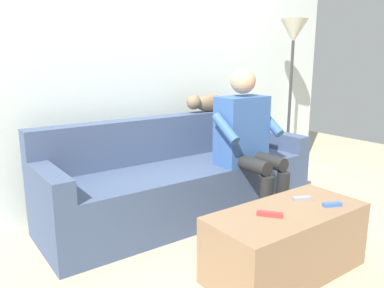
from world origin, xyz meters
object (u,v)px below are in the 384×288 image
person_solo_seated (247,136)px  remote_blue (332,205)px  cat_on_backrest (206,103)px  remote_gray (302,199)px  floor_lamp (293,45)px  coffee_table (286,242)px  remote_red (270,214)px  couch (181,181)px

person_solo_seated → remote_blue: (0.14, 0.90, -0.26)m
cat_on_backrest → remote_gray: size_ratio=4.85×
floor_lamp → remote_gray: bearing=43.1°
person_solo_seated → remote_gray: person_solo_seated is taller
coffee_table → person_solo_seated: person_solo_seated is taller
cat_on_backrest → floor_lamp: bearing=174.9°
person_solo_seated → cat_on_backrest: person_solo_seated is taller
person_solo_seated → remote_red: person_solo_seated is taller
coffee_table → remote_red: bearing=-1.0°
person_solo_seated → cat_on_backrest: bearing=-94.9°
couch → cat_on_backrest: cat_on_backrest is taller
coffee_table → floor_lamp: bearing=-139.6°
remote_gray → coffee_table: bearing=-141.4°
couch → floor_lamp: bearing=-174.3°
remote_gray → couch: bearing=124.1°
remote_red → remote_gray: (-0.35, -0.05, 0.00)m
person_solo_seated → remote_red: 0.99m
remote_red → remote_blue: bearing=35.6°
remote_blue → remote_red: bearing=-171.3°
remote_red → floor_lamp: size_ratio=0.09×
cat_on_backrest → remote_blue: bearing=82.7°
couch → remote_gray: size_ratio=19.13×
person_solo_seated → remote_blue: person_solo_seated is taller
couch → person_solo_seated: 0.66m
couch → remote_gray: couch is taller
person_solo_seated → remote_blue: size_ratio=10.47×
coffee_table → remote_blue: bearing=156.3°
remote_blue → remote_gray: 0.18m
remote_blue → remote_gray: size_ratio=0.96×
cat_on_backrest → floor_lamp: (-1.05, 0.09, 0.53)m
person_solo_seated → remote_gray: size_ratio=10.09×
couch → remote_blue: couch is taller
remote_red → cat_on_backrest: bearing=117.5°
coffee_table → remote_gray: (-0.19, -0.05, 0.22)m
remote_blue → cat_on_backrest: bearing=107.3°
couch → cat_on_backrest: bearing=-152.0°
remote_red → couch: bearing=133.8°
couch → remote_blue: (-0.27, 1.25, 0.13)m
coffee_table → floor_lamp: floor_lamp is taller
remote_red → remote_gray: size_ratio=1.22×
coffee_table → remote_red: (0.15, -0.00, 0.22)m
couch → coffee_table: (0.00, 1.13, -0.08)m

